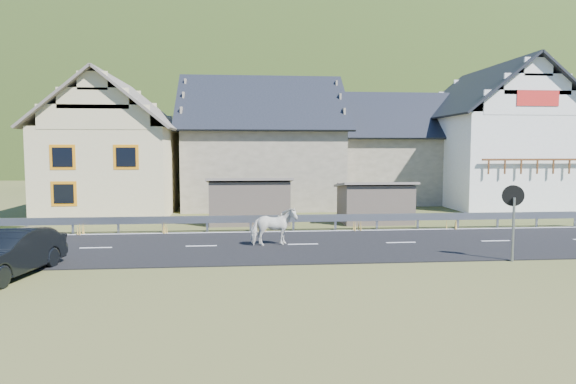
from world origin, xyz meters
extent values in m
plane|color=#314119|center=(0.00, 0.00, 0.00)|extent=(160.00, 160.00, 0.00)
cube|color=black|center=(0.00, 0.00, 0.02)|extent=(60.00, 7.00, 0.04)
cube|color=silver|center=(0.00, 0.00, 0.04)|extent=(60.00, 6.60, 0.01)
cube|color=#93969B|center=(0.00, 3.68, 0.58)|extent=(28.00, 0.08, 0.34)
cube|color=#93969B|center=(-12.00, 3.70, 0.35)|extent=(0.10, 0.06, 0.70)
cube|color=#93969B|center=(-10.00, 3.70, 0.35)|extent=(0.10, 0.06, 0.70)
cube|color=#93969B|center=(-8.00, 3.70, 0.35)|extent=(0.10, 0.06, 0.70)
cube|color=#93969B|center=(-6.00, 3.70, 0.35)|extent=(0.10, 0.06, 0.70)
cube|color=#93969B|center=(-4.00, 3.70, 0.35)|extent=(0.10, 0.06, 0.70)
cube|color=#93969B|center=(-2.00, 3.70, 0.35)|extent=(0.10, 0.06, 0.70)
cube|color=#93969B|center=(0.00, 3.70, 0.35)|extent=(0.10, 0.06, 0.70)
cube|color=#93969B|center=(2.00, 3.70, 0.35)|extent=(0.10, 0.06, 0.70)
cube|color=#93969B|center=(4.00, 3.70, 0.35)|extent=(0.10, 0.06, 0.70)
cube|color=#93969B|center=(6.00, 3.70, 0.35)|extent=(0.10, 0.06, 0.70)
cube|color=#93969B|center=(8.00, 3.70, 0.35)|extent=(0.10, 0.06, 0.70)
cube|color=#93969B|center=(10.00, 3.70, 0.35)|extent=(0.10, 0.06, 0.70)
cube|color=#93969B|center=(12.00, 3.70, 0.35)|extent=(0.10, 0.06, 0.70)
cube|color=#93969B|center=(14.00, 3.70, 0.35)|extent=(0.10, 0.06, 0.70)
cube|color=brown|center=(-2.00, 6.50, 1.10)|extent=(4.30, 3.30, 2.40)
cube|color=brown|center=(4.50, 6.00, 1.00)|extent=(3.80, 2.90, 2.20)
cube|color=beige|center=(-10.00, 12.00, 2.50)|extent=(7.00, 9.00, 5.00)
cube|color=orange|center=(-11.60, 7.50, 3.40)|extent=(1.30, 0.12, 1.30)
cube|color=orange|center=(-8.40, 7.50, 3.40)|extent=(1.30, 0.12, 1.30)
cube|color=orange|center=(-11.60, 7.50, 1.50)|extent=(1.30, 0.12, 1.30)
cube|color=#A0967E|center=(-12.00, 13.50, 6.56)|extent=(0.70, 0.70, 2.40)
cube|color=#A0967E|center=(-1.00, 15.00, 2.50)|extent=(10.00, 9.00, 5.00)
cube|color=#A0967E|center=(9.00, 17.00, 2.30)|extent=(9.00, 8.00, 4.60)
cube|color=white|center=(15.00, 14.00, 3.00)|extent=(8.00, 10.00, 6.00)
cube|color=red|center=(15.00, 8.97, 6.80)|extent=(2.60, 0.06, 0.90)
cube|color=brown|center=(15.00, 8.75, 3.20)|extent=(6.80, 0.12, 0.12)
ellipsoid|color=#23350E|center=(5.00, 180.00, -20.00)|extent=(440.00, 280.00, 260.00)
ellipsoid|color=black|center=(-55.00, 110.00, 6.00)|extent=(76.00, 50.00, 28.00)
imported|color=silver|center=(-1.18, -0.12, 0.78)|extent=(1.16, 1.89, 1.48)
imported|color=black|center=(-9.42, -4.23, 0.71)|extent=(2.25, 4.52, 1.42)
cylinder|color=#93969B|center=(6.73, -3.60, 1.09)|extent=(0.09, 0.09, 2.19)
cylinder|color=black|center=(6.73, -3.51, 2.24)|extent=(0.71, 0.27, 0.72)
cylinder|color=white|center=(6.73, -3.47, 2.24)|extent=(0.59, 0.21, 0.61)
camera|label=1|loc=(-2.46, -19.99, 3.81)|focal=32.00mm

